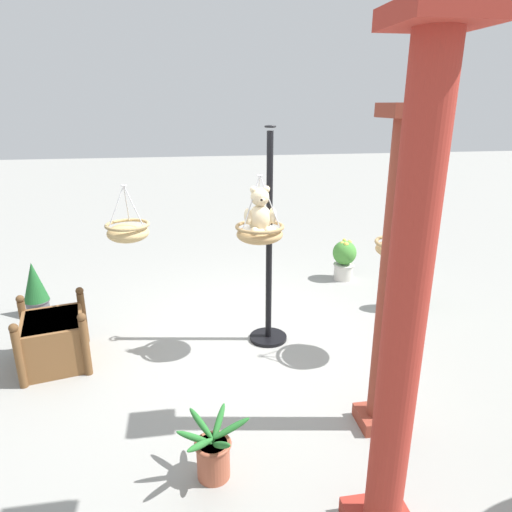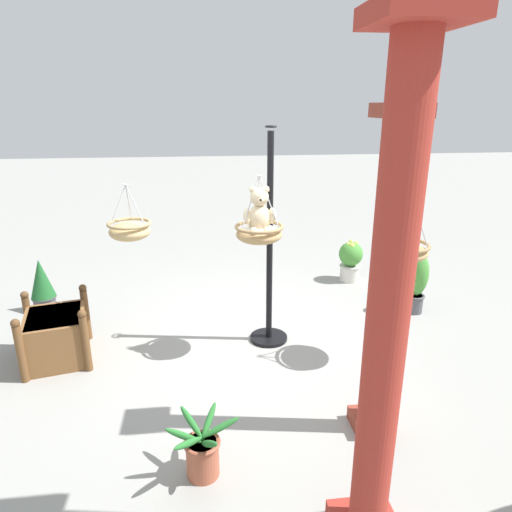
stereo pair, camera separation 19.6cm
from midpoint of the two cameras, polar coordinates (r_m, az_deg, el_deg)
The scene contains 13 objects.
ground_plane at distance 5.45m, azimuth 0.81°, elevation -10.67°, with size 40.00×40.00×0.00m, color gray.
display_pole_central at distance 5.17m, azimuth 2.77°, elevation -2.97°, with size 0.44×0.44×2.46m.
hanging_basket_with_teddy at distance 4.71m, azimuth 1.59°, elevation 2.94°, with size 0.51×0.51×0.71m.
teddy_bear at distance 4.63m, azimuth 1.66°, elevation 5.38°, with size 0.34×0.31×0.49m.
hanging_basket_left_high at distance 4.83m, azimuth 19.02°, elevation 0.70°, with size 0.54×0.54×0.75m.
hanging_basket_right_low at distance 5.13m, azimuth -14.57°, elevation 3.18°, with size 0.48×0.48×0.62m.
greenhouse_pillar_left at distance 2.61m, azimuth 18.19°, elevation -9.00°, with size 0.44×0.44×3.09m.
greenhouse_pillar_right at distance 3.69m, azimuth 17.23°, elevation -4.16°, with size 0.34×0.34×2.67m.
wooden_planter_box at distance 5.40m, azimuth -22.85°, elevation -9.15°, with size 0.84×0.92×0.69m.
potted_plant_fern_front at distance 6.65m, azimuth -24.58°, elevation -3.37°, with size 0.32×0.32×0.73m.
potted_plant_flowering_red at distance 7.26m, azimuth 12.57°, elevation -0.47°, with size 0.37×0.37×0.66m.
potted_plant_tall_leafy at distance 6.38m, azimuth 20.41°, elevation -3.00°, with size 0.29×0.29×0.84m.
potted_plant_bushy_green at distance 3.68m, azimuth -5.15°, elevation -23.32°, with size 0.57×0.52×0.48m.
Camera 2 is at (0.55, 4.72, 2.67)m, focal length 31.77 mm.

